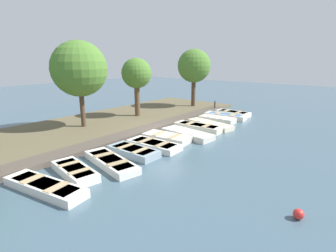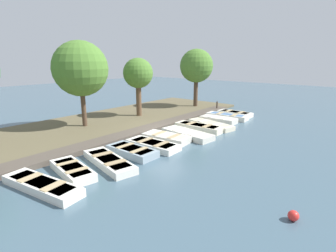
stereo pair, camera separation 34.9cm
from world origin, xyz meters
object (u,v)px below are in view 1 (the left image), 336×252
(park_tree_right, at_px, (194,66))
(rowboat_7, at_px, (198,127))
(rowboat_4, at_px, (154,145))
(rowboat_2, at_px, (111,162))
(rowboat_11, at_px, (233,113))
(rowboat_1, at_px, (75,171))
(rowboat_3, at_px, (133,151))
(mooring_post_far, at_px, (215,106))
(park_tree_center, at_px, (136,74))
(rowboat_6, at_px, (187,134))
(rowboat_8, at_px, (210,124))
(rowboat_5, at_px, (167,138))
(rowboat_0, at_px, (45,187))
(rowboat_10, at_px, (225,116))
(buoy, at_px, (299,214))
(park_tree_left, at_px, (79,69))
(rowboat_9, at_px, (217,119))

(park_tree_right, bearing_deg, rowboat_7, -54.76)
(rowboat_4, height_order, park_tree_right, park_tree_right)
(rowboat_2, bearing_deg, rowboat_11, 103.47)
(rowboat_1, relative_size, rowboat_3, 1.04)
(mooring_post_far, xyz_separation_m, park_tree_center, (-3.55, -6.51, 3.04))
(rowboat_6, height_order, mooring_post_far, mooring_post_far)
(rowboat_7, distance_m, rowboat_8, 1.39)
(park_tree_right, bearing_deg, rowboat_5, -65.02)
(park_tree_center, bearing_deg, rowboat_2, -52.36)
(park_tree_center, bearing_deg, rowboat_5, -30.66)
(rowboat_0, height_order, mooring_post_far, mooring_post_far)
(rowboat_7, distance_m, rowboat_10, 4.47)
(buoy, distance_m, park_tree_left, 14.86)
(rowboat_11, distance_m, mooring_post_far, 2.39)
(rowboat_4, distance_m, rowboat_6, 2.90)
(rowboat_11, relative_size, buoy, 8.98)
(rowboat_2, bearing_deg, rowboat_5, 105.90)
(rowboat_4, height_order, rowboat_9, rowboat_9)
(rowboat_6, distance_m, buoy, 9.04)
(park_tree_center, bearing_deg, rowboat_9, 24.36)
(rowboat_11, bearing_deg, rowboat_1, -87.59)
(rowboat_3, xyz_separation_m, mooring_post_far, (-2.34, 12.79, 0.27))
(rowboat_4, distance_m, rowboat_11, 10.49)
(rowboat_4, distance_m, rowboat_10, 9.03)
(rowboat_6, distance_m, rowboat_9, 4.62)
(rowboat_5, xyz_separation_m, rowboat_11, (-0.02, 9.06, -0.01))
(rowboat_2, xyz_separation_m, mooring_post_far, (-2.51, 14.38, 0.29))
(rowboat_5, bearing_deg, rowboat_2, -91.52)
(rowboat_8, height_order, rowboat_10, rowboat_10)
(rowboat_3, distance_m, buoy, 7.87)
(rowboat_3, distance_m, mooring_post_far, 13.01)
(rowboat_1, distance_m, park_tree_center, 11.54)
(rowboat_10, bearing_deg, rowboat_0, -93.16)
(rowboat_5, height_order, buoy, rowboat_5)
(rowboat_2, height_order, park_tree_left, park_tree_left)
(rowboat_0, relative_size, rowboat_8, 1.00)
(rowboat_0, relative_size, rowboat_3, 1.35)
(rowboat_9, distance_m, buoy, 12.48)
(rowboat_6, distance_m, rowboat_8, 3.05)
(rowboat_5, distance_m, park_tree_left, 7.45)
(rowboat_5, height_order, mooring_post_far, mooring_post_far)
(rowboat_0, height_order, rowboat_10, rowboat_10)
(rowboat_2, xyz_separation_m, park_tree_left, (-6.51, 3.06, 3.87))
(rowboat_4, distance_m, park_tree_left, 7.53)
(rowboat_2, relative_size, rowboat_5, 1.24)
(mooring_post_far, height_order, park_tree_right, park_tree_right)
(rowboat_10, bearing_deg, rowboat_1, -94.47)
(buoy, bearing_deg, rowboat_7, 138.93)
(rowboat_8, bearing_deg, rowboat_7, -82.34)
(rowboat_9, bearing_deg, rowboat_11, 89.36)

